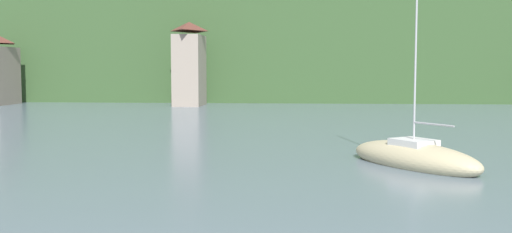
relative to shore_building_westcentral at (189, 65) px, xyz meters
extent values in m
cube|color=#38562D|center=(12.00, 39.95, 5.71)|extent=(352.00, 69.74, 21.23)
ellipsoid|color=#264223|center=(22.88, 57.38, 2.52)|extent=(246.40, 48.81, 38.32)
cube|color=gray|center=(0.00, 0.00, -0.67)|extent=(3.20, 5.83, 8.47)
pyramid|color=brown|center=(0.00, 0.00, 4.60)|extent=(3.36, 6.13, 1.12)
ellipsoid|color=#CCBC8E|center=(18.80, -43.38, -4.56)|extent=(6.41, 7.60, 1.53)
cylinder|color=#B7B7BC|center=(18.80, -43.38, 1.11)|extent=(0.09, 0.09, 10.50)
cylinder|color=#ADADB2|center=(19.46, -44.32, -2.88)|extent=(1.39, 1.92, 0.08)
cube|color=silver|center=(18.80, -43.38, -3.90)|extent=(2.30, 2.39, 0.48)
camera|label=1|loc=(13.68, -70.96, -0.41)|focal=41.59mm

